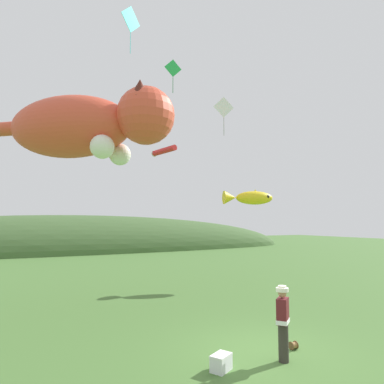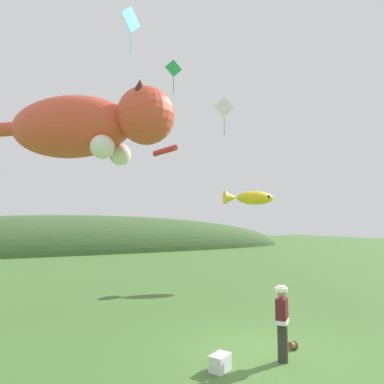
{
  "view_description": "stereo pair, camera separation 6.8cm",
  "coord_description": "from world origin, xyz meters",
  "px_view_note": "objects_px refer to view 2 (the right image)",
  "views": [
    {
      "loc": [
        -5.71,
        -7.15,
        3.31
      ],
      "look_at": [
        0.0,
        4.0,
        4.41
      ],
      "focal_mm": 32.0,
      "sensor_mm": 36.0,
      "label": 1
    },
    {
      "loc": [
        -5.65,
        -7.18,
        3.31
      ],
      "look_at": [
        0.0,
        4.0,
        4.41
      ],
      "focal_mm": 32.0,
      "sensor_mm": 36.0,
      "label": 2
    }
  ],
  "objects_px": {
    "kite_diamond_orange": "(148,115)",
    "picnic_cooler": "(220,363)",
    "kite_giant_cat": "(86,127)",
    "kite_diamond_white": "(224,108)",
    "kite_diamond_green": "(174,69)",
    "kite_tube_streamer": "(165,151)",
    "kite_diamond_teal": "(131,20)",
    "kite_spool": "(293,346)",
    "kite_fish_windsock": "(250,198)",
    "festival_attendant": "(282,321)"
  },
  "relations": [
    {
      "from": "kite_diamond_orange",
      "to": "picnic_cooler",
      "type": "bearing_deg",
      "value": -102.24
    },
    {
      "from": "kite_giant_cat",
      "to": "picnic_cooler",
      "type": "bearing_deg",
      "value": -74.25
    },
    {
      "from": "kite_diamond_white",
      "to": "kite_diamond_green",
      "type": "xyz_separation_m",
      "value": [
        -1.61,
        2.53,
        2.69
      ]
    },
    {
      "from": "kite_tube_streamer",
      "to": "kite_diamond_white",
      "type": "height_order",
      "value": "kite_diamond_white"
    },
    {
      "from": "kite_diamond_orange",
      "to": "kite_tube_streamer",
      "type": "bearing_deg",
      "value": -17.99
    },
    {
      "from": "kite_diamond_teal",
      "to": "kite_diamond_orange",
      "type": "distance_m",
      "value": 7.78
    },
    {
      "from": "kite_diamond_teal",
      "to": "kite_diamond_orange",
      "type": "xyz_separation_m",
      "value": [
        3.2,
        6.91,
        -1.58
      ]
    },
    {
      "from": "kite_spool",
      "to": "kite_tube_streamer",
      "type": "distance_m",
      "value": 14.95
    },
    {
      "from": "picnic_cooler",
      "to": "kite_diamond_green",
      "type": "relative_size",
      "value": 0.31
    },
    {
      "from": "kite_giant_cat",
      "to": "kite_diamond_teal",
      "type": "bearing_deg",
      "value": -14.5
    },
    {
      "from": "kite_diamond_orange",
      "to": "kite_diamond_green",
      "type": "distance_m",
      "value": 3.99
    },
    {
      "from": "kite_giant_cat",
      "to": "kite_fish_windsock",
      "type": "bearing_deg",
      "value": 11.26
    },
    {
      "from": "picnic_cooler",
      "to": "kite_fish_windsock",
      "type": "bearing_deg",
      "value": 49.98
    },
    {
      "from": "picnic_cooler",
      "to": "kite_diamond_green",
      "type": "distance_m",
      "value": 15.24
    },
    {
      "from": "kite_diamond_white",
      "to": "kite_diamond_teal",
      "type": "height_order",
      "value": "kite_diamond_teal"
    },
    {
      "from": "kite_diamond_green",
      "to": "kite_spool",
      "type": "bearing_deg",
      "value": -94.1
    },
    {
      "from": "kite_diamond_green",
      "to": "kite_tube_streamer",
      "type": "bearing_deg",
      "value": 75.42
    },
    {
      "from": "picnic_cooler",
      "to": "kite_diamond_teal",
      "type": "xyz_separation_m",
      "value": [
        -0.31,
        6.38,
        11.49
      ]
    },
    {
      "from": "festival_attendant",
      "to": "kite_diamond_green",
      "type": "bearing_deg",
      "value": 81.68
    },
    {
      "from": "festival_attendant",
      "to": "kite_diamond_orange",
      "type": "distance_m",
      "value": 16.39
    },
    {
      "from": "kite_tube_streamer",
      "to": "kite_diamond_teal",
      "type": "height_order",
      "value": "kite_diamond_teal"
    },
    {
      "from": "festival_attendant",
      "to": "kite_tube_streamer",
      "type": "xyz_separation_m",
      "value": [
        2.32,
        13.22,
        6.85
      ]
    },
    {
      "from": "kite_fish_windsock",
      "to": "kite_diamond_green",
      "type": "xyz_separation_m",
      "value": [
        -4.2,
        0.99,
        6.95
      ]
    },
    {
      "from": "kite_fish_windsock",
      "to": "kite_diamond_orange",
      "type": "height_order",
      "value": "kite_diamond_orange"
    },
    {
      "from": "picnic_cooler",
      "to": "kite_tube_streamer",
      "type": "xyz_separation_m",
      "value": [
        3.91,
        12.96,
        7.62
      ]
    },
    {
      "from": "festival_attendant",
      "to": "kite_spool",
      "type": "relative_size",
      "value": 8.58
    },
    {
      "from": "kite_spool",
      "to": "kite_diamond_teal",
      "type": "relative_size",
      "value": 0.1
    },
    {
      "from": "kite_diamond_teal",
      "to": "festival_attendant",
      "type": "bearing_deg",
      "value": -73.99
    },
    {
      "from": "festival_attendant",
      "to": "kite_diamond_teal",
      "type": "height_order",
      "value": "kite_diamond_teal"
    },
    {
      "from": "festival_attendant",
      "to": "kite_diamond_green",
      "type": "distance_m",
      "value": 14.6
    },
    {
      "from": "kite_diamond_white",
      "to": "kite_fish_windsock",
      "type": "bearing_deg",
      "value": 30.72
    },
    {
      "from": "kite_fish_windsock",
      "to": "kite_diamond_teal",
      "type": "height_order",
      "value": "kite_diamond_teal"
    },
    {
      "from": "kite_fish_windsock",
      "to": "kite_giant_cat",
      "type": "bearing_deg",
      "value": -168.74
    },
    {
      "from": "festival_attendant",
      "to": "kite_tube_streamer",
      "type": "relative_size",
      "value": 0.75
    },
    {
      "from": "picnic_cooler",
      "to": "kite_diamond_teal",
      "type": "distance_m",
      "value": 13.15
    },
    {
      "from": "kite_spool",
      "to": "kite_tube_streamer",
      "type": "relative_size",
      "value": 0.09
    },
    {
      "from": "kite_spool",
      "to": "kite_diamond_white",
      "type": "height_order",
      "value": "kite_diamond_white"
    },
    {
      "from": "kite_spool",
      "to": "picnic_cooler",
      "type": "bearing_deg",
      "value": -174.29
    },
    {
      "from": "kite_fish_windsock",
      "to": "kite_tube_streamer",
      "type": "relative_size",
      "value": 1.23
    },
    {
      "from": "festival_attendant",
      "to": "kite_diamond_white",
      "type": "relative_size",
      "value": 0.91
    },
    {
      "from": "kite_giant_cat",
      "to": "kite_tube_streamer",
      "type": "relative_size",
      "value": 3.24
    },
    {
      "from": "kite_tube_streamer",
      "to": "festival_attendant",
      "type": "bearing_deg",
      "value": -99.93
    },
    {
      "from": "kite_spool",
      "to": "kite_diamond_teal",
      "type": "xyz_separation_m",
      "value": [
        -2.68,
        6.15,
        11.57
      ]
    },
    {
      "from": "kite_fish_windsock",
      "to": "kite_diamond_teal",
      "type": "relative_size",
      "value": 1.41
    },
    {
      "from": "kite_fish_windsock",
      "to": "kite_diamond_green",
      "type": "relative_size",
      "value": 1.55
    },
    {
      "from": "festival_attendant",
      "to": "kite_spool",
      "type": "distance_m",
      "value": 1.25
    },
    {
      "from": "kite_spool",
      "to": "picnic_cooler",
      "type": "relative_size",
      "value": 0.35
    },
    {
      "from": "picnic_cooler",
      "to": "kite_diamond_orange",
      "type": "height_order",
      "value": "kite_diamond_orange"
    },
    {
      "from": "picnic_cooler",
      "to": "kite_diamond_orange",
      "type": "distance_m",
      "value": 16.83
    },
    {
      "from": "picnic_cooler",
      "to": "kite_tube_streamer",
      "type": "bearing_deg",
      "value": 73.23
    }
  ]
}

